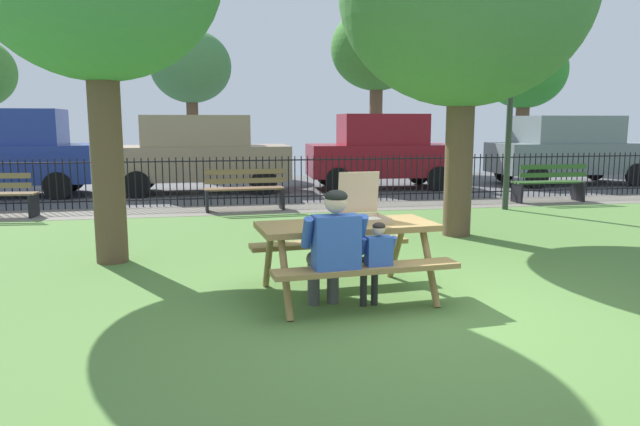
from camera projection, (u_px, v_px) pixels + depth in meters
name	position (u px, v px, depth m)	size (l,w,h in m)	color
ground	(369.00, 268.00, 7.32)	(28.00, 11.68, 0.02)	#567F3B
cobblestone_walkway	(303.00, 208.00, 12.31)	(28.00, 1.40, 0.01)	slate
street_asphalt	(280.00, 187.00, 16.17)	(28.00, 6.57, 0.01)	#515154
picnic_table_foreground	(347.00, 240.00, 6.03)	(1.92, 1.63, 0.79)	olive
pizza_box_open	(362.00, 209.00, 6.17)	(0.47, 0.51, 0.50)	tan
adult_at_table	(333.00, 246.00, 5.46)	(0.63, 0.62, 1.19)	#494949
child_at_table	(376.00, 257.00, 5.57)	(0.36, 0.36, 0.87)	#272727
iron_fence_streetside	(298.00, 179.00, 12.90)	(23.87, 0.03, 1.04)	black
park_bench_center	(245.00, 190.00, 11.88)	(1.62, 0.54, 0.85)	brown
park_bench_right	(549.00, 184.00, 13.14)	(1.60, 0.46, 0.85)	#305725
lamp_post_walkway	(511.00, 81.00, 11.71)	(0.28, 0.28, 4.26)	#2D382D
parked_car_center	(200.00, 153.00, 14.84)	(4.41, 1.94, 1.94)	#9E846A
parked_car_right	(382.00, 151.00, 15.72)	(3.97, 1.97, 1.98)	maroon
parked_car_far_right	(569.00, 149.00, 16.76)	(4.42, 1.95, 1.94)	slate
far_tree_midleft	(191.00, 68.00, 19.73)	(2.70, 2.70, 4.82)	brown
far_tree_center	(377.00, 50.00, 20.82)	(3.27, 3.27, 5.80)	brown
far_tree_midright	(525.00, 72.00, 22.00)	(3.10, 3.10, 5.06)	brown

